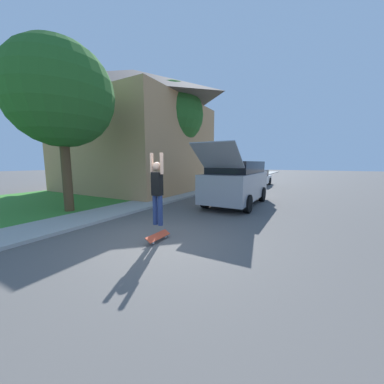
{
  "coord_description": "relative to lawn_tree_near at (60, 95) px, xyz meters",
  "views": [
    {
      "loc": [
        3.46,
        -4.21,
        2.04
      ],
      "look_at": [
        0.12,
        1.81,
        1.09
      ],
      "focal_mm": 20.0,
      "sensor_mm": 36.0,
      "label": 1
    }
  ],
  "objects": [
    {
      "name": "ground_plane",
      "position": [
        5.13,
        -0.87,
        -4.6
      ],
      "size": [
        120.0,
        120.0,
        0.0
      ],
      "primitive_type": "plane",
      "color": "#54514F"
    },
    {
      "name": "lawn",
      "position": [
        -2.87,
        5.13,
        -4.56
      ],
      "size": [
        10.0,
        80.0,
        0.08
      ],
      "color": "#387F2D",
      "rests_on": "ground_plane"
    },
    {
      "name": "sidewalk",
      "position": [
        1.53,
        5.13,
        -4.55
      ],
      "size": [
        1.8,
        80.0,
        0.1
      ],
      "color": "#9E9E99",
      "rests_on": "ground_plane"
    },
    {
      "name": "house",
      "position": [
        -2.94,
        7.05,
        -0.11
      ],
      "size": [
        9.86,
        9.05,
        8.5
      ],
      "color": "tan",
      "rests_on": "lawn"
    },
    {
      "name": "lawn_tree_near",
      "position": [
        0.0,
        0.0,
        0.0
      ],
      "size": [
        3.97,
        3.97,
        6.53
      ],
      "color": "brown",
      "rests_on": "lawn"
    },
    {
      "name": "lawn_tree_far",
      "position": [
        0.23,
        7.23,
        0.59
      ],
      "size": [
        4.17,
        4.17,
        7.23
      ],
      "color": "brown",
      "rests_on": "lawn"
    },
    {
      "name": "suv_parked",
      "position": [
        5.46,
        5.03,
        -3.48
      ],
      "size": [
        2.14,
        5.52,
        2.78
      ],
      "color": "gray",
      "rests_on": "ground_plane"
    },
    {
      "name": "car_down_street",
      "position": [
        4.4,
        14.48,
        -3.95
      ],
      "size": [
        1.95,
        4.3,
        1.38
      ],
      "color": "silver",
      "rests_on": "ground_plane"
    },
    {
      "name": "skateboarder",
      "position": [
        5.09,
        -0.66,
        -3.24
      ],
      "size": [
        0.41,
        0.22,
        1.91
      ],
      "color": "navy",
      "rests_on": "ground_plane"
    },
    {
      "name": "skateboard",
      "position": [
        5.21,
        -0.81,
        -4.47
      ],
      "size": [
        0.22,
        0.84,
        0.19
      ],
      "color": "#B73D23",
      "rests_on": "ground_plane"
    }
  ]
}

